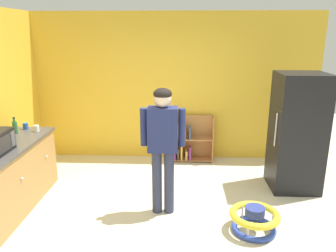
{
  "coord_description": "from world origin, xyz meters",
  "views": [
    {
      "loc": [
        0.14,
        -3.72,
        2.34
      ],
      "look_at": [
        -0.06,
        0.51,
        1.13
      ],
      "focal_mm": 35.23,
      "sensor_mm": 36.0,
      "label": 1
    }
  ],
  "objects_px": {
    "refrigerator": "(297,132)",
    "banana_bunch": "(9,140)",
    "bookshelf": "(188,142)",
    "standing_person": "(163,139)",
    "baby_walker": "(254,219)",
    "white_cup": "(36,128)",
    "blue_cup": "(26,126)",
    "green_glass_bottle": "(15,127)"
  },
  "relations": [
    {
      "from": "refrigerator",
      "to": "green_glass_bottle",
      "type": "height_order",
      "value": "refrigerator"
    },
    {
      "from": "refrigerator",
      "to": "banana_bunch",
      "type": "distance_m",
      "value": 4.13
    },
    {
      "from": "baby_walker",
      "to": "white_cup",
      "type": "height_order",
      "value": "white_cup"
    },
    {
      "from": "standing_person",
      "to": "white_cup",
      "type": "relative_size",
      "value": 17.74
    },
    {
      "from": "baby_walker",
      "to": "green_glass_bottle",
      "type": "distance_m",
      "value": 3.58
    },
    {
      "from": "bookshelf",
      "to": "banana_bunch",
      "type": "distance_m",
      "value": 3.07
    },
    {
      "from": "standing_person",
      "to": "banana_bunch",
      "type": "xyz_separation_m",
      "value": [
        -2.11,
        0.18,
        -0.1
      ]
    },
    {
      "from": "refrigerator",
      "to": "baby_walker",
      "type": "relative_size",
      "value": 2.95
    },
    {
      "from": "refrigerator",
      "to": "baby_walker",
      "type": "distance_m",
      "value": 1.66
    },
    {
      "from": "green_glass_bottle",
      "to": "white_cup",
      "type": "bearing_deg",
      "value": 22.84
    },
    {
      "from": "green_glass_bottle",
      "to": "blue_cup",
      "type": "bearing_deg",
      "value": 78.48
    },
    {
      "from": "bookshelf",
      "to": "baby_walker",
      "type": "height_order",
      "value": "bookshelf"
    },
    {
      "from": "bookshelf",
      "to": "green_glass_bottle",
      "type": "bearing_deg",
      "value": -152.68
    },
    {
      "from": "bookshelf",
      "to": "blue_cup",
      "type": "height_order",
      "value": "blue_cup"
    },
    {
      "from": "baby_walker",
      "to": "green_glass_bottle",
      "type": "xyz_separation_m",
      "value": [
        -3.34,
        0.97,
        0.84
      ]
    },
    {
      "from": "refrigerator",
      "to": "standing_person",
      "type": "xyz_separation_m",
      "value": [
        -1.96,
        -0.83,
        0.14
      ]
    },
    {
      "from": "green_glass_bottle",
      "to": "banana_bunch",
      "type": "bearing_deg",
      "value": -75.74
    },
    {
      "from": "white_cup",
      "to": "blue_cup",
      "type": "height_order",
      "value": "same"
    },
    {
      "from": "banana_bunch",
      "to": "blue_cup",
      "type": "distance_m",
      "value": 0.62
    },
    {
      "from": "refrigerator",
      "to": "baby_walker",
      "type": "height_order",
      "value": "refrigerator"
    },
    {
      "from": "standing_person",
      "to": "green_glass_bottle",
      "type": "bearing_deg",
      "value": 165.59
    },
    {
      "from": "banana_bunch",
      "to": "blue_cup",
      "type": "height_order",
      "value": "blue_cup"
    },
    {
      "from": "refrigerator",
      "to": "white_cup",
      "type": "bearing_deg",
      "value": -177.75
    },
    {
      "from": "standing_person",
      "to": "white_cup",
      "type": "height_order",
      "value": "standing_person"
    },
    {
      "from": "bookshelf",
      "to": "baby_walker",
      "type": "xyz_separation_m",
      "value": [
        0.77,
        -2.3,
        -0.21
      ]
    },
    {
      "from": "bookshelf",
      "to": "standing_person",
      "type": "height_order",
      "value": "standing_person"
    },
    {
      "from": "standing_person",
      "to": "green_glass_bottle",
      "type": "distance_m",
      "value": 2.28
    },
    {
      "from": "green_glass_bottle",
      "to": "white_cup",
      "type": "height_order",
      "value": "green_glass_bottle"
    },
    {
      "from": "bookshelf",
      "to": "standing_person",
      "type": "xyz_separation_m",
      "value": [
        -0.36,
        -1.9,
        0.66
      ]
    },
    {
      "from": "white_cup",
      "to": "standing_person",
      "type": "bearing_deg",
      "value": -19.29
    },
    {
      "from": "standing_person",
      "to": "banana_bunch",
      "type": "height_order",
      "value": "standing_person"
    },
    {
      "from": "baby_walker",
      "to": "green_glass_bottle",
      "type": "height_order",
      "value": "green_glass_bottle"
    },
    {
      "from": "baby_walker",
      "to": "blue_cup",
      "type": "xyz_separation_m",
      "value": [
        -3.3,
        1.2,
        0.79
      ]
    },
    {
      "from": "green_glass_bottle",
      "to": "bookshelf",
      "type": "bearing_deg",
      "value": 27.32
    },
    {
      "from": "refrigerator",
      "to": "banana_bunch",
      "type": "height_order",
      "value": "refrigerator"
    },
    {
      "from": "baby_walker",
      "to": "white_cup",
      "type": "distance_m",
      "value": 3.36
    },
    {
      "from": "standing_person",
      "to": "white_cup",
      "type": "distance_m",
      "value": 2.06
    },
    {
      "from": "banana_bunch",
      "to": "bookshelf",
      "type": "bearing_deg",
      "value": 34.79
    },
    {
      "from": "refrigerator",
      "to": "green_glass_bottle",
      "type": "relative_size",
      "value": 7.24
    },
    {
      "from": "baby_walker",
      "to": "blue_cup",
      "type": "height_order",
      "value": "blue_cup"
    },
    {
      "from": "baby_walker",
      "to": "banana_bunch",
      "type": "relative_size",
      "value": 3.87
    },
    {
      "from": "standing_person",
      "to": "blue_cup",
      "type": "relative_size",
      "value": 17.74
    }
  ]
}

